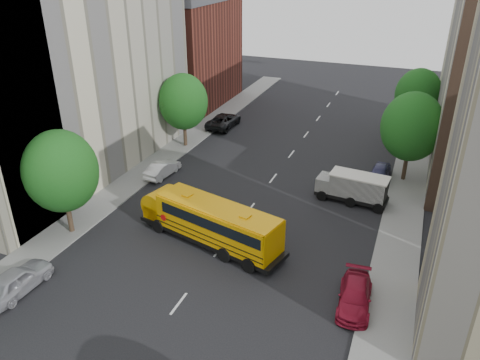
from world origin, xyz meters
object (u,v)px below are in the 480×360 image
Objects in this scene: parked_car_3 at (355,296)px; street_tree_2 at (183,102)px; parked_car_1 at (162,169)px; parked_car_5 at (399,128)px; school_bus at (209,220)px; parked_car_4 at (380,173)px; safari_truck at (353,187)px; parked_car_0 at (17,280)px; street_tree_4 at (412,127)px; street_tree_5 at (418,95)px; street_tree_1 at (61,171)px; parked_car_2 at (224,121)px.

street_tree_2 is at bearing 133.88° from parked_car_3.
parked_car_1 is 1.07× the size of parked_car_5.
street_tree_2 is 18.56m from school_bus.
parked_car_4 is 1.05× the size of parked_car_5.
safari_truck is at bearing 95.65° from parked_car_3.
safari_truck is 25.37m from parked_car_0.
safari_truck is (-3.66, -5.68, -3.77)m from street_tree_4.
parked_car_5 is (0.63, 13.19, -0.05)m from parked_car_4.
parked_car_3 is at bearing -92.64° from street_tree_5.
street_tree_1 is at bearing 87.59° from parked_car_1.
street_tree_2 is 1.30× the size of safari_truck.
street_tree_4 reaches higher than street_tree_1.
safari_truck is (-3.66, -17.68, -3.40)m from street_tree_5.
parked_car_1 is 27.38m from parked_car_5.
street_tree_4 is 19.83m from school_bus.
school_bus is at bearing 14.72° from street_tree_1.
street_tree_1 is at bearing -140.50° from safari_truck.
street_tree_2 reaches higher than safari_truck.
street_tree_5 is at bearing -118.20° from parked_car_0.
street_tree_2 is 1.64× the size of parked_car_0.
street_tree_1 is at bearing -126.25° from street_tree_5.
school_bus is (9.93, 2.61, -3.15)m from street_tree_1.
street_tree_1 is at bearing -90.00° from street_tree_2.
parked_car_1 is at bearing -169.28° from safari_truck.
street_tree_2 is 24.92m from parked_car_0.
street_tree_1 is at bearing 87.86° from parked_car_2.
school_bus is at bearing 141.12° from parked_car_1.
parked_car_0 is at bearing -118.72° from school_bus.
street_tree_1 is 21.04m from parked_car_3.
school_bus is 12.86m from safari_truck.
street_tree_1 is 37.20m from street_tree_5.
safari_truck is 1.26× the size of parked_car_0.
parked_car_0 is at bearing 94.97° from parked_car_1.
parked_car_5 is at bearing -116.30° from parked_car_0.
street_tree_5 is 13.63m from parked_car_4.
parked_car_5 is at bearing -129.55° from parked_car_1.
safari_truck reaches higher than parked_car_2.
safari_truck is at bearing 144.45° from parked_car_2.
safari_truck reaches higher than parked_car_1.
parked_car_2 is (0.00, 31.47, -0.02)m from parked_car_0.
street_tree_2 is 8.42m from parked_car_1.
parked_car_1 is (-20.60, -7.20, -4.40)m from street_tree_4.
parked_car_1 is 0.74× the size of parked_car_2.
parked_car_4 is (-2.03, -0.87, -4.39)m from street_tree_4.
street_tree_4 is 4.91m from parked_car_4.
street_tree_4 is at bearing 66.12° from school_bus.
parked_car_5 is at bearing 85.51° from parked_car_3.
street_tree_2 is at bearing 180.00° from street_tree_4.
parked_car_0 is (-20.60, -36.56, -3.90)m from street_tree_5.
school_bus is at bearing 160.23° from parked_car_3.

